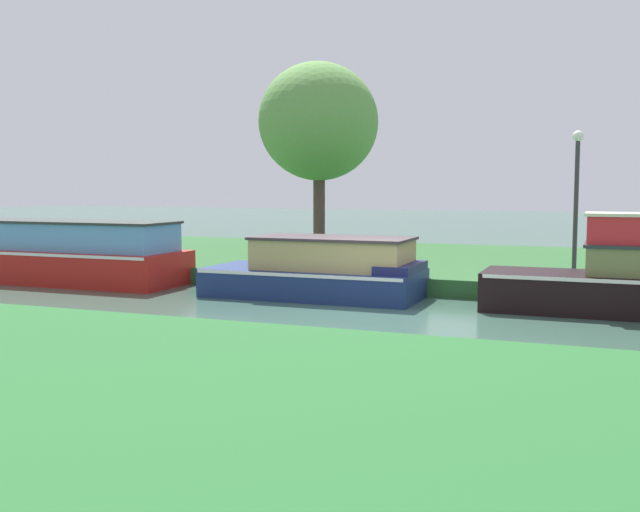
% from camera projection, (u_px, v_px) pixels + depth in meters
% --- Properties ---
extents(ground_plane, '(120.00, 120.00, 0.00)m').
position_uv_depth(ground_plane, '(378.00, 310.00, 14.53)').
color(ground_plane, '#38594B').
extents(riverbank_far, '(72.00, 10.00, 0.40)m').
position_uv_depth(riverbank_far, '(450.00, 265.00, 21.00)').
color(riverbank_far, '#29572B').
rests_on(riverbank_far, ground_plane).
extents(riverbank_near, '(72.00, 10.00, 0.40)m').
position_uv_depth(riverbank_near, '(62.00, 454.00, 6.17)').
color(riverbank_near, '#245E2A').
rests_on(riverbank_near, ground_plane).
extents(navy_barge, '(4.70, 2.08, 1.33)m').
position_uv_depth(navy_barge, '(322.00, 271.00, 16.19)').
color(navy_barge, navy).
rests_on(navy_barge, ground_plane).
extents(red_cruiser, '(7.82, 2.11, 1.56)m').
position_uv_depth(red_cruiser, '(49.00, 254.00, 18.89)').
color(red_cruiser, '#AF1C17').
rests_on(red_cruiser, ground_plane).
extents(willow_tree_left, '(3.81, 4.50, 6.04)m').
position_uv_depth(willow_tree_left, '(319.00, 122.00, 24.24)').
color(willow_tree_left, '#503A35').
rests_on(willow_tree_left, riverbank_far).
extents(lamp_post, '(0.24, 0.24, 3.23)m').
position_uv_depth(lamp_post, '(577.00, 187.00, 16.36)').
color(lamp_post, '#333338').
rests_on(lamp_post, riverbank_far).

